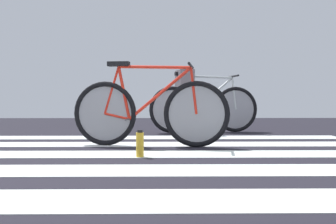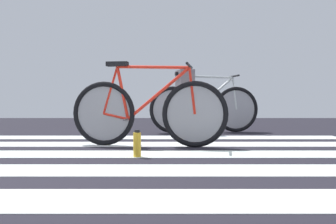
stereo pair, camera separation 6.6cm
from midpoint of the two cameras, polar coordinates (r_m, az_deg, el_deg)
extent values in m
cube|color=black|center=(3.06, -8.18, -7.91)|extent=(18.00, 14.00, 0.02)
cube|color=silver|center=(1.93, -13.95, -13.45)|extent=(5.20, 0.44, 0.00)
cube|color=silver|center=(2.69, -12.00, -9.03)|extent=(5.20, 0.44, 0.00)
cube|color=silver|center=(3.44, -9.66, -6.61)|extent=(5.20, 0.44, 0.00)
cube|color=silver|center=(4.17, -8.03, -5.09)|extent=(5.20, 0.44, 0.00)
cube|color=silver|center=(4.88, -3.67, -4.05)|extent=(5.20, 0.44, 0.00)
torus|color=black|center=(4.08, -10.42, -0.25)|extent=(0.72, 0.17, 0.72)
torus|color=black|center=(3.87, 4.04, -0.34)|extent=(0.72, 0.17, 0.72)
cylinder|color=gray|center=(4.08, -10.42, -0.25)|extent=(0.60, 0.10, 0.61)
cylinder|color=gray|center=(3.87, 4.04, -0.34)|extent=(0.60, 0.10, 0.61)
cylinder|color=red|center=(3.95, -2.68, 7.12)|extent=(0.80, 0.16, 0.05)
cylinder|color=red|center=(3.92, -1.81, 2.91)|extent=(0.70, 0.14, 0.59)
cylinder|color=red|center=(4.01, -7.46, 3.02)|extent=(0.16, 0.06, 0.59)
cylinder|color=red|center=(4.03, -8.53, -0.69)|extent=(0.29, 0.07, 0.09)
cylinder|color=red|center=(4.05, -9.37, 3.42)|extent=(0.19, 0.05, 0.53)
cylinder|color=red|center=(3.87, 3.60, 3.36)|extent=(0.09, 0.04, 0.50)
cube|color=black|center=(4.04, -8.30, 7.55)|extent=(0.25, 0.13, 0.05)
cylinder|color=black|center=(3.89, 3.17, 7.34)|extent=(0.11, 0.52, 0.03)
cylinder|color=#4C4C51|center=(4.00, -6.61, -1.13)|extent=(0.07, 0.34, 0.02)
torus|color=black|center=(5.50, 0.36, 0.36)|extent=(0.72, 0.18, 0.72)
torus|color=black|center=(5.78, 10.35, 0.40)|extent=(0.72, 0.18, 0.72)
cylinder|color=gray|center=(5.50, 0.36, 0.36)|extent=(0.60, 0.11, 0.61)
cylinder|color=gray|center=(5.78, 10.35, 0.40)|extent=(0.60, 0.11, 0.61)
cylinder|color=#B5BDBE|center=(5.64, 5.99, 5.57)|extent=(0.80, 0.17, 0.05)
cylinder|color=#B5BDBE|center=(5.65, 6.56, 2.62)|extent=(0.70, 0.15, 0.59)
cylinder|color=#B5BDBE|center=(5.54, 2.60, 2.74)|extent=(0.16, 0.06, 0.59)
cylinder|color=#B5BDBE|center=(5.53, 1.79, 0.05)|extent=(0.29, 0.07, 0.09)
cylinder|color=#B5BDBE|center=(5.51, 1.18, 3.06)|extent=(0.19, 0.06, 0.53)
cylinder|color=#B5BDBE|center=(5.76, 10.09, 2.89)|extent=(0.09, 0.04, 0.50)
cube|color=black|center=(5.54, 2.00, 6.06)|extent=(0.25, 0.13, 0.05)
cylinder|color=black|center=(5.77, 9.82, 5.57)|extent=(0.12, 0.52, 0.03)
cylinder|color=#4C4C51|center=(5.56, 3.20, -0.25)|extent=(0.08, 0.34, 0.02)
cylinder|color=brown|center=(5.67, 1.98, 1.71)|extent=(0.11, 0.11, 0.87)
cylinder|color=brown|center=(5.40, 2.62, 1.70)|extent=(0.11, 0.11, 0.87)
cube|color=#615A60|center=(5.54, 2.30, 5.20)|extent=(0.29, 0.44, 0.28)
cube|color=#355036|center=(5.71, 2.66, -2.83)|extent=(0.27, 0.14, 0.07)
cube|color=#355036|center=(5.44, 3.33, -3.08)|extent=(0.27, 0.14, 0.07)
cylinder|color=gold|center=(3.23, -5.06, -5.21)|extent=(0.07, 0.07, 0.22)
cylinder|color=black|center=(3.22, -5.06, -3.06)|extent=(0.05, 0.05, 0.02)
camera|label=1|loc=(0.03, -90.73, -0.03)|focal=38.47mm
camera|label=2|loc=(0.03, 89.27, 0.03)|focal=38.47mm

